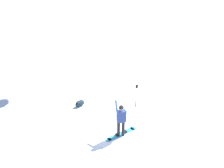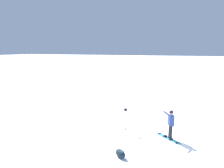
% 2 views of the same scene
% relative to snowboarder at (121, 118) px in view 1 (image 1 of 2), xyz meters
% --- Properties ---
extents(ground_plane, '(300.00, 300.00, 0.00)m').
position_rel_snowboarder_xyz_m(ground_plane, '(0.40, -0.13, -1.02)').
color(ground_plane, white).
extents(snowboarder, '(0.64, 0.61, 1.70)m').
position_rel_snowboarder_xyz_m(snowboarder, '(0.00, 0.00, 0.00)').
color(snowboarder, black).
rests_on(snowboarder, ground_plane).
extents(snowboard, '(1.21, 1.43, 0.10)m').
position_rel_snowboarder_xyz_m(snowboard, '(0.00, -0.10, -0.99)').
color(snowboard, teal).
rests_on(snowboard, ground_plane).
extents(gear_bag_large, '(0.56, 0.68, 0.35)m').
position_rel_snowboarder_xyz_m(gear_bag_large, '(2.88, -1.94, -0.83)').
color(gear_bag_large, '#192833').
rests_on(gear_bag_large, ground_plane).
extents(camera_tripod, '(0.65, 0.67, 1.40)m').
position_rel_snowboarder_xyz_m(camera_tripod, '(-0.23, -2.70, -0.02)').
color(camera_tripod, '#262628').
rests_on(camera_tripod, ground_plane).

